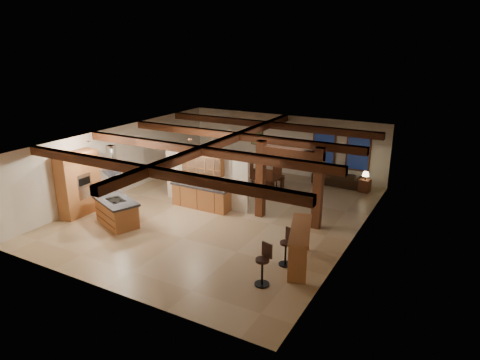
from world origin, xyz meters
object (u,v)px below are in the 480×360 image
Objects in this scene: dining_table at (258,183)px; sofa at (338,178)px; kitchen_island at (117,212)px; bar_counter at (300,240)px.

sofa is (2.87, 2.46, -0.02)m from dining_table.
kitchen_island is 1.06× the size of dining_table.
dining_table reaches higher than sofa.
dining_table is 0.87× the size of bar_counter.
dining_table is 6.68m from bar_counter.
dining_table is (2.80, 5.71, -0.12)m from kitchen_island.
bar_counter is at bearing 101.13° from sofa.
sofa is at bearing 46.37° from dining_table.
bar_counter is at bearing -47.18° from dining_table.
sofa is at bearing 55.27° from kitchen_island.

